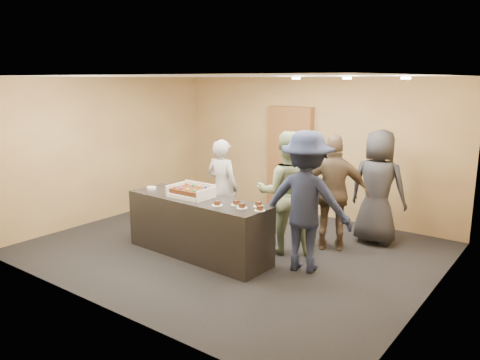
% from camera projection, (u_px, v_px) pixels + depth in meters
% --- Properties ---
extents(room, '(6.04, 6.00, 2.70)m').
position_uv_depth(room, '(233.00, 165.00, 7.23)').
color(room, black).
rests_on(room, ground).
extents(serving_counter, '(2.43, 0.80, 0.90)m').
position_uv_depth(serving_counter, '(198.00, 227.00, 7.14)').
color(serving_counter, black).
rests_on(serving_counter, floor).
extents(storage_cabinet, '(0.97, 0.15, 2.13)m').
position_uv_depth(storage_cabinet, '(289.00, 160.00, 9.42)').
color(storage_cabinet, brown).
rests_on(storage_cabinet, floor).
extents(cake_box, '(0.64, 0.44, 0.19)m').
position_uv_depth(cake_box, '(192.00, 194.00, 7.13)').
color(cake_box, white).
rests_on(cake_box, serving_counter).
extents(sheet_cake, '(0.55, 0.38, 0.11)m').
position_uv_depth(sheet_cake, '(191.00, 191.00, 7.10)').
color(sheet_cake, '#3C1A0D').
rests_on(sheet_cake, cake_box).
extents(plate_stack, '(0.15, 0.15, 0.04)m').
position_uv_depth(plate_stack, '(151.00, 188.00, 7.62)').
color(plate_stack, white).
rests_on(plate_stack, serving_counter).
extents(slice_a, '(0.15, 0.15, 0.07)m').
position_uv_depth(slice_a, '(217.00, 204.00, 6.62)').
color(slice_a, white).
rests_on(slice_a, serving_counter).
extents(slice_b, '(0.15, 0.15, 0.07)m').
position_uv_depth(slice_b, '(236.00, 204.00, 6.65)').
color(slice_b, white).
rests_on(slice_b, serving_counter).
extents(slice_c, '(0.15, 0.15, 0.07)m').
position_uv_depth(slice_c, '(242.00, 207.00, 6.49)').
color(slice_c, white).
rests_on(slice_c, serving_counter).
extents(slice_d, '(0.15, 0.15, 0.07)m').
position_uv_depth(slice_d, '(258.00, 205.00, 6.58)').
color(slice_d, white).
rests_on(slice_d, serving_counter).
extents(slice_e, '(0.15, 0.15, 0.07)m').
position_uv_depth(slice_e, '(260.00, 209.00, 6.37)').
color(slice_e, white).
rests_on(slice_e, serving_counter).
extents(person_server_grey, '(0.62, 0.42, 1.67)m').
position_uv_depth(person_server_grey, '(222.00, 188.00, 8.01)').
color(person_server_grey, '#A8A8AD').
rests_on(person_server_grey, floor).
extents(person_sage_man, '(1.16, 1.10, 1.89)m').
position_uv_depth(person_sage_man, '(286.00, 193.00, 7.19)').
color(person_sage_man, gray).
rests_on(person_sage_man, floor).
extents(person_navy_man, '(1.41, 1.01, 1.98)m').
position_uv_depth(person_navy_man, '(306.00, 202.00, 6.49)').
color(person_navy_man, '#1B233F').
rests_on(person_navy_man, floor).
extents(person_brown_extra, '(1.16, 0.87, 1.83)m').
position_uv_depth(person_brown_extra, '(334.00, 193.00, 7.29)').
color(person_brown_extra, '#4F3F2F').
rests_on(person_brown_extra, floor).
extents(person_dark_suit, '(0.94, 0.62, 1.88)m').
position_uv_depth(person_dark_suit, '(378.00, 187.00, 7.59)').
color(person_dark_suit, '#26272B').
rests_on(person_dark_suit, floor).
extents(ceiling_spotlights, '(1.72, 0.12, 0.03)m').
position_uv_depth(ceiling_spotlights, '(347.00, 78.00, 6.40)').
color(ceiling_spotlights, '#FFEAC6').
rests_on(ceiling_spotlights, ceiling).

